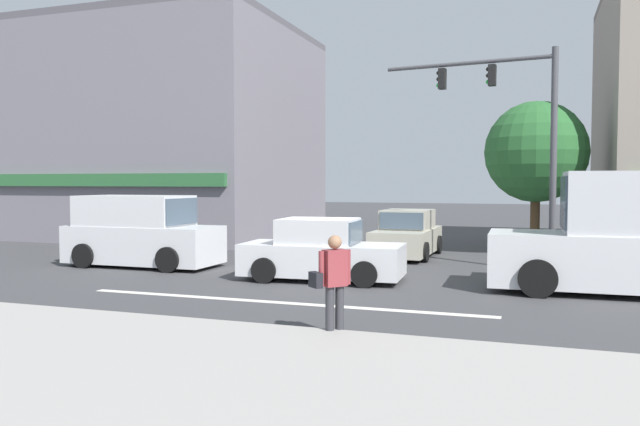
{
  "coord_description": "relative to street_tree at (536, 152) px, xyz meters",
  "views": [
    {
      "loc": [
        5.06,
        -15.39,
        2.51
      ],
      "look_at": [
        -0.96,
        2.0,
        1.6
      ],
      "focal_mm": 35.0,
      "sensor_mm": 36.0,
      "label": 1
    }
  ],
  "objects": [
    {
      "name": "ground_plane",
      "position": [
        -5.06,
        -7.35,
        -3.54
      ],
      "size": [
        120.0,
        120.0,
        0.0
      ],
      "primitive_type": "plane",
      "color": "#3D3D3F"
    },
    {
      "name": "lane_marking_stripe",
      "position": [
        -5.06,
        -10.85,
        -3.54
      ],
      "size": [
        9.0,
        0.24,
        0.01
      ],
      "primitive_type": "cube",
      "color": "silver",
      "rests_on": "ground"
    },
    {
      "name": "sidewalk_curb",
      "position": [
        -5.06,
        -15.85,
        -3.46
      ],
      "size": [
        40.0,
        5.0,
        0.16
      ],
      "primitive_type": "cube",
      "color": "#9E9993",
      "rests_on": "ground"
    },
    {
      "name": "building_left_block",
      "position": [
        -16.41,
        3.05,
        1.25
      ],
      "size": [
        11.94,
        10.68,
        9.6
      ],
      "color": "slate",
      "rests_on": "ground"
    },
    {
      "name": "street_tree",
      "position": [
        0.0,
        0.0,
        0.0
      ],
      "size": [
        3.47,
        3.47,
        5.29
      ],
      "color": "#4C3823",
      "rests_on": "ground"
    },
    {
      "name": "utility_pole_near_left",
      "position": [
        -13.22,
        -1.79,
        0.18
      ],
      "size": [
        1.4,
        0.22,
        7.15
      ],
      "color": "brown",
      "rests_on": "ground"
    },
    {
      "name": "traffic_light_mast",
      "position": [
        -0.52,
        -4.33,
        0.63
      ],
      "size": [
        4.86,
        0.7,
        6.2
      ],
      "color": "#47474C",
      "rests_on": "ground"
    },
    {
      "name": "sedan_crossing_rightbound",
      "position": [
        -4.07,
        -1.99,
        -2.83
      ],
      "size": [
        1.94,
        4.13,
        1.58
      ],
      "color": "#B7B29E",
      "rests_on": "ground"
    },
    {
      "name": "van_parked_curbside",
      "position": [
        -11.14,
        -6.95,
        -2.54
      ],
      "size": [
        4.6,
        2.04,
        2.11
      ],
      "color": "silver",
      "rests_on": "ground"
    },
    {
      "name": "box_truck_approaching_near",
      "position": [
        2.0,
        -7.45,
        -2.29
      ],
      "size": [
        5.65,
        2.34,
        2.75
      ],
      "color": "silver",
      "rests_on": "ground"
    },
    {
      "name": "sedan_crossing_center",
      "position": [
        -5.15,
        -7.73,
        -2.83
      ],
      "size": [
        4.2,
        2.07,
        1.58
      ],
      "color": "silver",
      "rests_on": "ground"
    },
    {
      "name": "pedestrian_foreground_with_bag",
      "position": [
        -3.01,
        -13.4,
        -2.59
      ],
      "size": [
        0.6,
        0.57,
        1.67
      ],
      "color": "#333338",
      "rests_on": "ground"
    }
  ]
}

